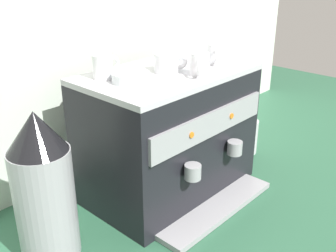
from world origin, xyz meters
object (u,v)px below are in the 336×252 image
at_px(ceramic_cup_2, 167,63).
at_px(coffee_grinder, 43,188).
at_px(milk_pitcher, 246,136).
at_px(ceramic_bowl_2, 185,58).
at_px(ceramic_cup_0, 104,66).
at_px(ceramic_cup_1, 199,64).
at_px(ceramic_cup_3, 215,54).
at_px(espresso_machine, 169,133).
at_px(ceramic_bowl_0, 132,78).
at_px(ceramic_bowl_1, 192,52).

xyz_separation_m(ceramic_cup_2, coffee_grinder, (-0.51, 0.02, -0.28)).
relative_size(coffee_grinder, milk_pitcher, 3.01).
bearing_deg(ceramic_bowl_2, ceramic_cup_0, 168.43).
bearing_deg(ceramic_cup_1, ceramic_bowl_2, 56.50).
bearing_deg(milk_pitcher, ceramic_cup_3, -179.40).
bearing_deg(espresso_machine, ceramic_cup_1, -73.09).
bearing_deg(ceramic_bowl_2, coffee_grinder, -178.34).
bearing_deg(ceramic_bowl_2, ceramic_cup_3, -48.93).
distance_m(coffee_grinder, milk_pitcher, 1.02).
xyz_separation_m(ceramic_bowl_2, coffee_grinder, (-0.65, -0.02, -0.27)).
relative_size(ceramic_bowl_0, milk_pitcher, 0.79).
xyz_separation_m(ceramic_cup_1, ceramic_bowl_0, (-0.21, 0.11, -0.02)).
height_order(ceramic_cup_0, ceramic_bowl_0, ceramic_cup_0).
distance_m(ceramic_cup_0, ceramic_bowl_0, 0.11).
relative_size(ceramic_cup_3, coffee_grinder, 0.18).
height_order(ceramic_cup_1, milk_pitcher, ceramic_cup_1).
relative_size(ceramic_bowl_2, milk_pitcher, 0.80).
distance_m(espresso_machine, ceramic_cup_0, 0.37).
distance_m(ceramic_cup_2, ceramic_cup_3, 0.22).
xyz_separation_m(ceramic_bowl_1, ceramic_bowl_2, (-0.11, -0.06, 0.00)).
xyz_separation_m(ceramic_cup_1, coffee_grinder, (-0.56, 0.12, -0.28)).
bearing_deg(ceramic_cup_2, ceramic_cup_0, 151.28).
relative_size(ceramic_cup_1, ceramic_cup_2, 0.81).
relative_size(ceramic_bowl_1, milk_pitcher, 0.62).
distance_m(ceramic_cup_2, milk_pitcher, 0.66).
bearing_deg(espresso_machine, coffee_grinder, 178.58).
xyz_separation_m(ceramic_cup_3, coffee_grinder, (-0.73, 0.06, -0.28)).
bearing_deg(ceramic_cup_0, ceramic_cup_2, -28.72).
distance_m(espresso_machine, ceramic_bowl_0, 0.31).
bearing_deg(coffee_grinder, espresso_machine, -1.42).
xyz_separation_m(coffee_grinder, milk_pitcher, (1.01, -0.06, -0.16)).
bearing_deg(ceramic_cup_3, milk_pitcher, 0.60).
bearing_deg(ceramic_bowl_0, ceramic_cup_1, -27.54).
bearing_deg(ceramic_bowl_1, ceramic_cup_2, -159.10).
bearing_deg(ceramic_bowl_2, ceramic_bowl_0, -174.07).
bearing_deg(ceramic_cup_2, ceramic_bowl_1, 20.90).
bearing_deg(ceramic_cup_0, ceramic_cup_1, -40.82).
relative_size(ceramic_cup_2, coffee_grinder, 0.25).
height_order(espresso_machine, ceramic_bowl_2, ceramic_bowl_2).
bearing_deg(coffee_grinder, ceramic_cup_3, -5.08).
relative_size(ceramic_cup_2, ceramic_bowl_1, 1.19).
distance_m(ceramic_cup_1, ceramic_cup_3, 0.18).
bearing_deg(ceramic_cup_0, ceramic_bowl_1, -1.60).
relative_size(ceramic_cup_3, ceramic_bowl_2, 0.68).
bearing_deg(coffee_grinder, ceramic_cup_0, 15.49).
relative_size(ceramic_cup_1, ceramic_cup_3, 1.10).
bearing_deg(ceramic_cup_2, ceramic_cup_1, -65.22).
bearing_deg(ceramic_cup_3, coffee_grinder, 174.92).
distance_m(ceramic_cup_2, ceramic_bowl_0, 0.16).
height_order(ceramic_cup_3, ceramic_bowl_1, ceramic_cup_3).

